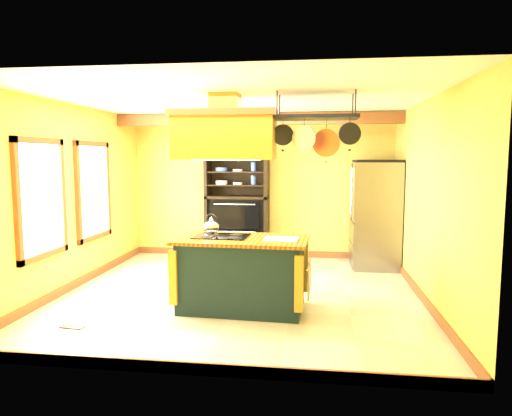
% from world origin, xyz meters
% --- Properties ---
extents(floor, '(5.00, 5.00, 0.00)m').
position_xyz_m(floor, '(0.00, 0.00, 0.00)').
color(floor, beige).
rests_on(floor, ground).
extents(ceiling, '(5.00, 5.00, 0.00)m').
position_xyz_m(ceiling, '(0.00, 0.00, 2.70)').
color(ceiling, white).
rests_on(ceiling, wall_back).
extents(wall_back, '(5.00, 0.02, 2.70)m').
position_xyz_m(wall_back, '(0.00, 2.50, 1.35)').
color(wall_back, '#E0CA52').
rests_on(wall_back, floor).
extents(wall_front, '(5.00, 0.02, 2.70)m').
position_xyz_m(wall_front, '(0.00, -2.50, 1.35)').
color(wall_front, '#E0CA52').
rests_on(wall_front, floor).
extents(wall_left, '(0.02, 5.00, 2.70)m').
position_xyz_m(wall_left, '(-2.50, 0.00, 1.35)').
color(wall_left, '#E0CA52').
rests_on(wall_left, floor).
extents(wall_right, '(0.02, 5.00, 2.70)m').
position_xyz_m(wall_right, '(2.50, 0.00, 1.35)').
color(wall_right, '#E0CA52').
rests_on(wall_right, floor).
extents(ceiling_beam, '(5.00, 0.15, 0.20)m').
position_xyz_m(ceiling_beam, '(0.00, 1.70, 2.59)').
color(ceiling_beam, brown).
rests_on(ceiling_beam, ceiling).
extents(window_near, '(0.06, 1.06, 1.56)m').
position_xyz_m(window_near, '(-2.47, -0.80, 1.40)').
color(window_near, brown).
rests_on(window_near, wall_left).
extents(window_far, '(0.06, 1.06, 1.56)m').
position_xyz_m(window_far, '(-2.47, 0.60, 1.40)').
color(window_far, brown).
rests_on(window_far, wall_left).
extents(kitchen_island, '(1.69, 1.00, 1.11)m').
position_xyz_m(kitchen_island, '(0.12, -0.67, 0.47)').
color(kitchen_island, black).
rests_on(kitchen_island, floor).
extents(range_hood, '(1.29, 0.73, 0.80)m').
position_xyz_m(range_hood, '(-0.08, -0.67, 2.23)').
color(range_hood, '#B18F2C').
rests_on(range_hood, ceiling).
extents(pot_rack, '(1.06, 0.50, 0.77)m').
position_xyz_m(pot_rack, '(1.03, -0.66, 2.31)').
color(pot_rack, black).
rests_on(pot_rack, ceiling).
extents(refrigerator, '(0.80, 0.94, 1.85)m').
position_xyz_m(refrigerator, '(2.08, 1.90, 0.90)').
color(refrigerator, gray).
rests_on(refrigerator, floor).
extents(hutch, '(1.18, 0.54, 2.09)m').
position_xyz_m(hutch, '(-0.43, 2.27, 0.82)').
color(hutch, black).
rests_on(hutch, floor).
extents(floor_register, '(0.29, 0.15, 0.01)m').
position_xyz_m(floor_register, '(-1.70, -1.55, 0.01)').
color(floor_register, black).
rests_on(floor_register, floor).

